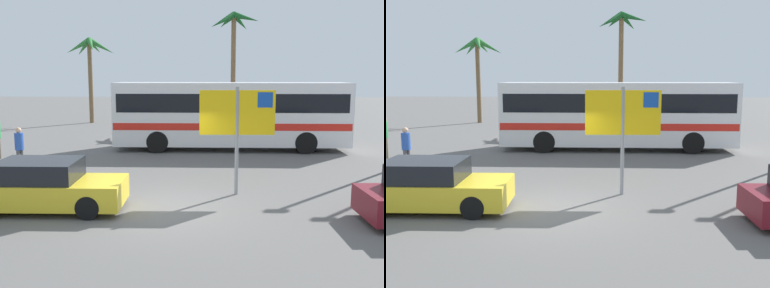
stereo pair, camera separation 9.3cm
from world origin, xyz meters
The scene contains 7 objects.
ground centered at (0.00, 0.00, 0.00)m, with size 120.00×120.00×0.00m, color #605E5B.
bus_front_coach centered at (2.16, 9.56, 1.78)m, with size 10.85×2.45×3.17m.
ferry_sign centered at (2.00, 1.49, 2.33)m, with size 2.20×0.11×3.20m.
car_yellow centered at (-3.15, -0.21, 0.63)m, with size 3.99×1.79×1.32m.
pedestrian_crossing_lot centered at (-5.87, 4.48, 0.95)m, with size 0.32×0.32×1.63m.
palm_tree_seaside centered at (2.77, 18.52, 6.15)m, with size 3.31×2.91×7.63m.
palm_tree_inland centered at (-7.56, 21.15, 4.94)m, with size 3.40×3.76×6.22m.
Camera 1 is at (1.12, -11.33, 3.54)m, focal length 41.20 mm.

